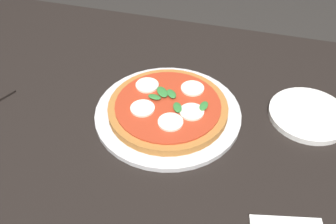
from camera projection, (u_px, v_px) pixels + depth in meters
name	position (u px, v px, depth m)	size (l,w,h in m)	color
dining_table	(194.00, 145.00, 0.97)	(1.55, 0.84, 0.73)	black
serving_tray	(168.00, 113.00, 0.90)	(0.34, 0.34, 0.01)	silver
pizza	(168.00, 108.00, 0.89)	(0.28, 0.28, 0.03)	#B27033
plate_white	(309.00, 115.00, 0.90)	(0.18, 0.18, 0.01)	white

